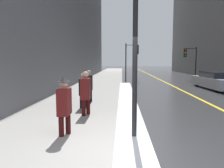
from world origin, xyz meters
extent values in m
plane|color=#2D2D30|center=(0.00, 0.00, 0.00)|extent=(160.00, 160.00, 0.00)
cube|color=gray|center=(-2.00, 15.00, 0.01)|extent=(4.00, 80.00, 0.01)
cube|color=gold|center=(4.00, 15.00, 0.00)|extent=(0.16, 80.00, 0.00)
cube|color=white|center=(0.25, 6.27, 0.07)|extent=(0.82, 15.07, 0.13)
cylinder|color=black|center=(0.29, 0.66, 2.03)|extent=(0.12, 0.12, 4.06)
cylinder|color=black|center=(0.36, 17.22, 1.84)|extent=(0.11, 0.11, 3.68)
cylinder|color=black|center=(0.91, 17.20, 3.53)|extent=(1.10, 0.11, 0.07)
cube|color=black|center=(1.46, 17.18, 3.08)|extent=(0.31, 0.21, 0.90)
sphere|color=red|center=(1.47, 17.30, 3.37)|extent=(0.19, 0.19, 0.19)
sphere|color=orange|center=(1.47, 17.30, 3.08)|extent=(0.19, 0.19, 0.19)
sphere|color=green|center=(1.47, 17.30, 2.79)|extent=(0.19, 0.19, 0.19)
cylinder|color=black|center=(7.71, 18.81, 1.71)|extent=(0.11, 0.11, 3.42)
cylinder|color=black|center=(7.16, 18.88, 3.27)|extent=(1.10, 0.21, 0.07)
cube|color=black|center=(6.62, 18.96, 2.82)|extent=(0.32, 0.24, 0.90)
sphere|color=red|center=(6.60, 18.84, 3.11)|extent=(0.19, 0.19, 0.19)
sphere|color=orange|center=(6.60, 18.84, 2.82)|extent=(0.19, 0.19, 0.19)
sphere|color=green|center=(6.60, 18.84, 2.53)|extent=(0.19, 0.19, 0.19)
cylinder|color=#340C0C|center=(-1.44, 1.11, 0.39)|extent=(0.14, 0.14, 0.79)
cylinder|color=#340C0C|center=(-1.56, 0.89, 0.39)|extent=(0.14, 0.14, 0.79)
cube|color=#561414|center=(-1.50, 1.00, 0.90)|extent=(0.29, 0.48, 0.69)
sphere|color=tan|center=(-1.50, 1.00, 1.36)|extent=(0.21, 0.21, 0.21)
cylinder|color=#28282D|center=(-1.50, 1.00, 1.42)|extent=(0.33, 0.33, 0.01)
cone|color=#28282D|center=(-1.50, 1.00, 1.49)|extent=(0.20, 0.20, 0.13)
cylinder|color=#340C0C|center=(-1.24, 3.28, 0.42)|extent=(0.15, 0.15, 0.85)
cylinder|color=#340C0C|center=(-1.36, 3.05, 0.42)|extent=(0.15, 0.15, 0.85)
cube|color=#561414|center=(-1.30, 3.17, 0.96)|extent=(0.31, 0.52, 0.74)
sphere|color=tan|center=(-1.30, 3.17, 1.47)|extent=(0.23, 0.23, 0.23)
cylinder|color=black|center=(-1.55, 4.49, 0.39)|extent=(0.14, 0.14, 0.78)
cylinder|color=black|center=(-1.67, 4.28, 0.39)|extent=(0.14, 0.14, 0.78)
cube|color=black|center=(-1.61, 4.39, 0.89)|extent=(0.28, 0.47, 0.68)
sphere|color=beige|center=(-1.61, 4.39, 1.35)|extent=(0.21, 0.21, 0.21)
cylinder|color=black|center=(-1.51, 5.76, 0.41)|extent=(0.14, 0.14, 0.81)
cylinder|color=black|center=(-1.63, 5.54, 0.41)|extent=(0.14, 0.14, 0.81)
cube|color=black|center=(-1.57, 5.65, 0.93)|extent=(0.30, 0.50, 0.71)
sphere|color=tan|center=(-1.57, 5.65, 1.41)|extent=(0.22, 0.22, 0.22)
cube|color=#B2B2B7|center=(6.65, 11.07, 0.48)|extent=(2.09, 4.83, 0.68)
cube|color=black|center=(6.65, 10.95, 1.02)|extent=(1.82, 2.55, 0.41)
cylinder|color=black|center=(5.78, 12.50, 0.31)|extent=(0.25, 0.63, 0.61)
cylinder|color=black|center=(7.36, 12.58, 0.31)|extent=(0.25, 0.63, 0.61)
cylinder|color=black|center=(5.93, 9.56, 0.31)|extent=(0.25, 0.63, 0.61)
camera|label=1|loc=(-0.01, -4.50, 1.94)|focal=35.00mm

